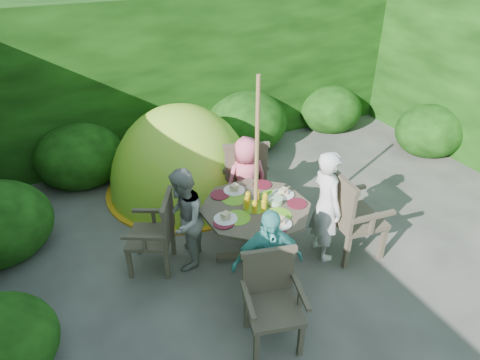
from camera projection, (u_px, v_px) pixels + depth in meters
name	position (u px, v px, depth m)	size (l,w,h in m)	color
ground	(329.00, 271.00, 4.86)	(60.00, 60.00, 0.00)	#413E3A
hedge_enclosure	(276.00, 127.00, 5.26)	(9.00, 9.00, 2.50)	black
patio_table	(256.00, 215.00, 4.76)	(1.58, 1.58, 0.87)	#3F3629
parasol_pole	(256.00, 177.00, 4.50)	(0.04, 0.04, 2.20)	olive
garden_chair_right	(350.00, 214.00, 4.87)	(0.61, 0.67, 1.03)	#3F3629
garden_chair_left	(157.00, 232.00, 4.71)	(0.66, 0.69, 0.89)	#3F3629
garden_chair_back	(244.00, 172.00, 5.72)	(0.73, 0.68, 1.00)	#3F3629
garden_chair_front	(272.00, 298.00, 3.89)	(0.62, 0.58, 0.88)	#3F3629
child_right	(326.00, 206.00, 4.80)	(0.49, 0.32, 1.35)	silver
child_left	(183.00, 220.00, 4.68)	(0.59, 0.46, 1.22)	#989793
child_back	(247.00, 180.00, 5.45)	(0.57, 0.37, 1.17)	#F66582
child_front	(267.00, 264.00, 4.07)	(0.71, 0.30, 1.22)	#4DB3AC
dome_tent	(184.00, 189.00, 6.38)	(2.54, 2.54, 2.58)	#A4D529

